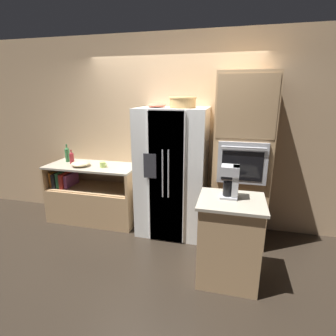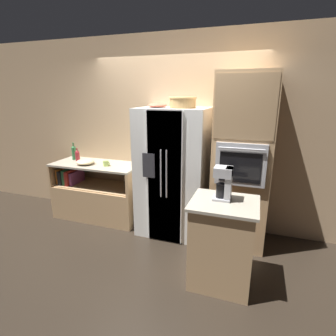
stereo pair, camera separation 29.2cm
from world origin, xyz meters
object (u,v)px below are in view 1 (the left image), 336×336
Objects in this scene: mug at (103,165)px; coffee_maker at (232,181)px; refrigerator at (172,173)px; fruit_bowl at (157,105)px; bottle_short at (67,154)px; mixing_bowl at (81,164)px; wicker_basket at (183,102)px; wall_oven at (241,161)px; bottle_tall at (72,157)px.

coffee_maker is (1.88, -0.81, 0.17)m from mug.
refrigerator is 6.86× the size of fruit_bowl.
bottle_short is 0.41m from mixing_bowl.
mixing_bowl is at bearing -178.27° from fruit_bowl.
mug is 2.05m from coffee_maker.
wicker_basket is (0.15, -0.05, 0.97)m from refrigerator.
wicker_basket is (-0.78, -0.07, 0.75)m from wall_oven.
coffee_maker is at bearing -20.84° from bottle_short.
bottle_short is 2.77m from coffee_maker.
refrigerator reaches higher than mug.
bottle_short reaches higher than mug.
coffee_maker is at bearing -49.64° from wicker_basket.
mug is 0.36m from mixing_bowl.
bottle_short is 0.74m from mug.
bottle_tall is (-1.63, 0.05, 0.11)m from refrigerator.
bottle_tall is at bearing 155.21° from mixing_bowl.
refrigerator is 1.19m from coffee_maker.
wicker_basket is at bearing 0.03° from mixing_bowl.
wicker_basket reaches higher than mixing_bowl.
wall_oven is 1.09m from wicker_basket.
mug is (-1.06, -0.02, 0.05)m from refrigerator.
refrigerator is at bearing -178.36° from wall_oven.
mixing_bowl is 2.38m from coffee_maker.
bottle_tall is (-2.56, 0.03, -0.11)m from wall_oven.
fruit_bowl is 1.49m from mixing_bowl.
wall_oven reaches higher than bottle_short.
refrigerator is 6.27× the size of bottle_short.
fruit_bowl is (-1.14, -0.04, 0.71)m from wall_oven.
bottle_tall is at bearing 179.43° from wall_oven.
bottle_tall is 0.78× the size of bottle_short.
refrigerator is 1.78m from bottle_short.
bottle_short reaches higher than bottle_tall.
refrigerator is 0.95m from fruit_bowl.
bottle_tall is 0.17m from bottle_short.
coffee_maker is at bearing -19.94° from bottle_tall.
bottle_short is 0.83× the size of coffee_maker.
bottle_tall reaches higher than mug.
bottle_short is (-1.56, 0.16, -0.79)m from fruit_bowl.
coffee_maker is at bearing -45.62° from refrigerator.
bottle_tall is (-1.78, 0.10, -0.86)m from wicker_basket.
wicker_basket is at bearing -174.77° from wall_oven.
fruit_bowl is 1.75m from bottle_short.
mug reaches higher than mixing_bowl.
mug is at bearing -178.96° from fruit_bowl.
fruit_bowl reaches higher than mug.
wicker_basket is at bearing -5.81° from bottle_short.
mixing_bowl is at bearing -178.23° from wall_oven.
coffee_maker is (2.24, -0.79, 0.17)m from mixing_bowl.
fruit_bowl is (-0.21, -0.01, 0.93)m from refrigerator.
wall_oven is 7.79× the size of bottle_short.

